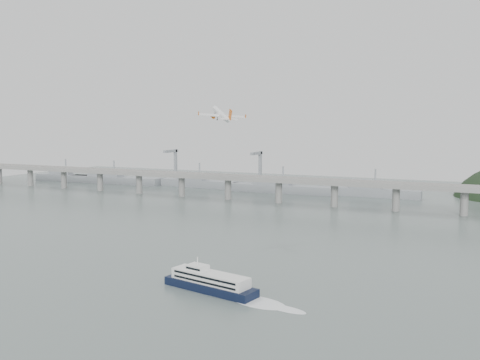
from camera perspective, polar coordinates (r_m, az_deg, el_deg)
The scene contains 5 objects.
ground at distance 260.37m, azimuth -5.20°, elevation -9.10°, with size 900.00×900.00×0.00m, color #576562.
bridge at distance 438.92m, azimuth 7.91°, elevation -0.53°, with size 800.00×22.00×23.90m.
distant_fleet at distance 561.91m, azimuth -5.28°, elevation -0.21°, with size 453.00×60.90×40.00m.
ferry at distance 215.18m, azimuth -3.36°, elevation -11.38°, with size 69.92×21.91×13.28m.
airliner at distance 332.72m, azimuth -2.09°, elevation 7.37°, with size 28.95×28.23×13.90m.
Camera 1 is at (127.10, -216.67, 68.50)m, focal length 38.00 mm.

